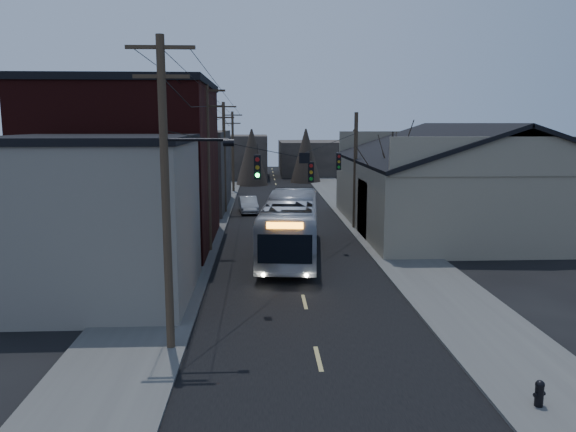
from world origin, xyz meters
name	(u,v)px	position (x,y,z in m)	size (l,w,h in m)	color
ground	(325,387)	(0.00, 0.00, 0.00)	(160.00, 160.00, 0.00)	black
road_surface	(284,218)	(0.00, 30.00, 0.01)	(9.00, 110.00, 0.02)	black
sidewalk_left	(205,218)	(-6.50, 30.00, 0.06)	(4.00, 110.00, 0.12)	#474744
sidewalk_right	(362,217)	(6.50, 30.00, 0.06)	(4.00, 110.00, 0.12)	#474744
building_clapboard	(98,221)	(-9.00, 9.00, 3.50)	(8.00, 8.00, 7.00)	slate
building_brick	(131,167)	(-10.00, 20.00, 5.00)	(10.00, 12.00, 10.00)	black
building_left_far	(177,170)	(-9.50, 36.00, 3.50)	(9.00, 14.00, 7.00)	#2E2A25
warehouse	(462,192)	(13.00, 25.00, 2.70)	(16.16, 20.60, 7.73)	#7D6F5B
building_far_left	(232,157)	(-6.00, 65.00, 3.00)	(10.00, 12.00, 6.00)	#2E2A25
building_far_right	(319,158)	(7.00, 70.00, 2.50)	(12.00, 14.00, 5.00)	#2E2A25
bare_tree	(391,188)	(6.50, 20.00, 3.60)	(0.40, 0.40, 7.20)	black
utility_lines	(243,163)	(-3.11, 24.14, 4.95)	(11.24, 45.28, 10.50)	#382B1E
bus	(291,226)	(-0.13, 16.69, 1.79)	(3.00, 12.84, 3.58)	#A7ABB3
parked_car	(248,205)	(-3.00, 32.97, 0.70)	(1.48, 4.25, 1.40)	#999DA0
fire_hydrant	(539,392)	(5.66, -1.62, 0.52)	(0.36, 0.25, 0.75)	black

